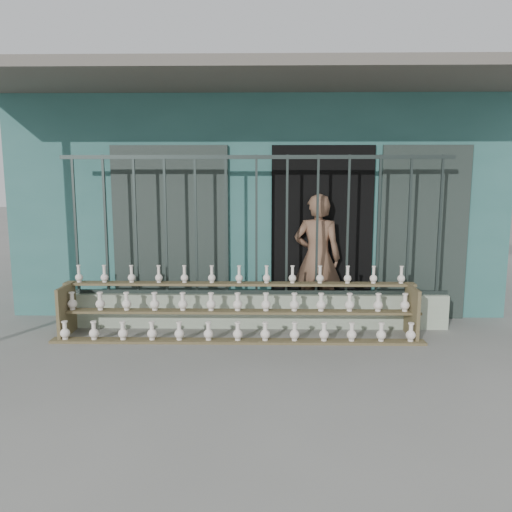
{
  "coord_description": "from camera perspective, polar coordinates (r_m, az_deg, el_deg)",
  "views": [
    {
      "loc": [
        0.11,
        -5.11,
        1.94
      ],
      "look_at": [
        0.0,
        1.0,
        1.0
      ],
      "focal_mm": 35.0,
      "sensor_mm": 36.0,
      "label": 1
    }
  ],
  "objects": [
    {
      "name": "ground",
      "position": [
        5.47,
        -0.19,
        -12.04
      ],
      "size": [
        60.0,
        60.0,
        0.0
      ],
      "primitive_type": "plane",
      "color": "slate"
    },
    {
      "name": "workshop_building",
      "position": [
        9.35,
        0.39,
        6.79
      ],
      "size": [
        7.4,
        6.6,
        3.21
      ],
      "color": "#2E615D",
      "rests_on": "ground"
    },
    {
      "name": "parapet_wall",
      "position": [
        6.64,
        0.05,
        -6.23
      ],
      "size": [
        5.0,
        0.2,
        0.45
      ],
      "primitive_type": "cube",
      "color": "#A0AF96",
      "rests_on": "ground"
    },
    {
      "name": "security_fence",
      "position": [
        6.44,
        0.05,
        3.48
      ],
      "size": [
        5.0,
        0.04,
        1.8
      ],
      "color": "#283330",
      "rests_on": "parapet_wall"
    },
    {
      "name": "shelf_rack",
      "position": [
        6.21,
        -2.07,
        -5.98
      ],
      "size": [
        4.5,
        0.68,
        0.85
      ],
      "color": "brown",
      "rests_on": "ground"
    },
    {
      "name": "elderly_woman",
      "position": [
        6.88,
        7.02,
        -0.21
      ],
      "size": [
        0.7,
        0.52,
        1.75
      ],
      "primitive_type": "imported",
      "rotation": [
        0.0,
        0.0,
        2.97
      ],
      "color": "brown",
      "rests_on": "ground"
    }
  ]
}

